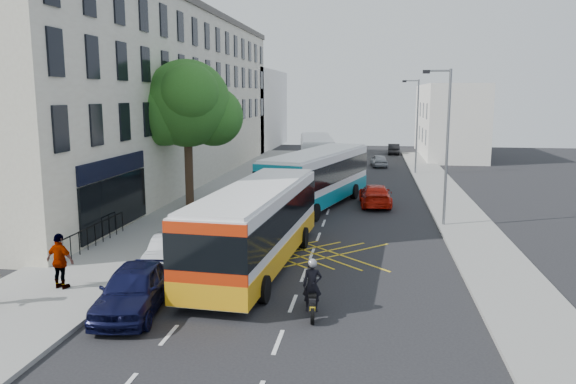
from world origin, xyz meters
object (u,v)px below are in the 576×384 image
at_px(bus_mid, 318,177).
at_px(distant_car_silver, 379,161).
at_px(street_tree, 187,104).
at_px(lamp_near, 445,139).
at_px(motorbike, 312,289).
at_px(distant_car_dark, 394,149).
at_px(pedestrian_far, 60,261).
at_px(distant_car_grey, 317,156).
at_px(red_hatchback, 375,195).
at_px(parked_car_blue, 134,289).
at_px(bus_far, 317,155).
at_px(lamp_far, 416,121).
at_px(bus_near, 257,225).
at_px(parked_car_silver, 169,251).

distance_m(bus_mid, distant_car_silver, 20.77).
distance_m(street_tree, bus_mid, 9.08).
relative_size(lamp_near, motorbike, 3.87).
distance_m(street_tree, distant_car_dark, 37.26).
bearing_deg(pedestrian_far, distant_car_grey, -83.35).
bearing_deg(red_hatchback, parked_car_blue, 64.38).
bearing_deg(parked_car_blue, red_hatchback, 61.13).
distance_m(parked_car_blue, red_hatchback, 20.31).
height_order(bus_mid, distant_car_grey, bus_mid).
distance_m(bus_far, motorbike, 31.50).
bearing_deg(pedestrian_far, street_tree, -74.46).
relative_size(lamp_far, motorbike, 3.87).
relative_size(bus_near, bus_mid, 0.94).
distance_m(bus_near, bus_mid, 12.87).
bearing_deg(street_tree, pedestrian_far, -88.73).
distance_m(street_tree, bus_near, 13.67).
height_order(parked_car_silver, red_hatchback, red_hatchback).
xyz_separation_m(lamp_near, distant_car_grey, (-9.14, 26.99, -3.87)).
height_order(bus_near, bus_far, bus_far).
distance_m(lamp_near, motorbike, 14.48).
xyz_separation_m(street_tree, red_hatchback, (11.27, 2.37, -5.62)).
bearing_deg(parked_car_blue, parked_car_silver, 91.15).
xyz_separation_m(bus_mid, parked_car_silver, (-4.79, -13.17, -1.20)).
distance_m(lamp_far, bus_near, 29.47).
height_order(motorbike, distant_car_dark, motorbike).
height_order(bus_near, parked_car_silver, bus_near).
bearing_deg(motorbike, red_hatchback, 76.95).
height_order(distant_car_grey, distant_car_silver, distant_car_grey).
bearing_deg(distant_car_grey, street_tree, -101.30).
relative_size(lamp_far, distant_car_silver, 2.26).
relative_size(lamp_far, bus_mid, 0.64).
height_order(motorbike, pedestrian_far, pedestrian_far).
bearing_deg(distant_car_dark, street_tree, 69.27).
bearing_deg(lamp_far, street_tree, -130.81).
distance_m(bus_near, pedestrian_far, 7.36).
height_order(lamp_near, pedestrian_far, lamp_near).
distance_m(red_hatchback, distant_car_grey, 22.39).
bearing_deg(street_tree, distant_car_grey, 76.95).
relative_size(parked_car_blue, parked_car_silver, 1.22).
bearing_deg(distant_car_dark, distant_car_silver, 82.37).
height_order(lamp_far, bus_mid, lamp_far).
bearing_deg(distant_car_grey, parked_car_silver, -92.51).
bearing_deg(distant_car_silver, red_hatchback, 82.32).
distance_m(bus_mid, distant_car_grey, 22.46).
height_order(lamp_near, bus_far, lamp_near).
bearing_deg(distant_car_silver, lamp_far, 114.39).
xyz_separation_m(bus_near, pedestrian_far, (-6.16, -3.98, -0.58)).
height_order(lamp_near, parked_car_blue, lamp_near).
bearing_deg(distant_car_dark, lamp_near, 92.65).
height_order(distant_car_grey, pedestrian_far, pedestrian_far).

